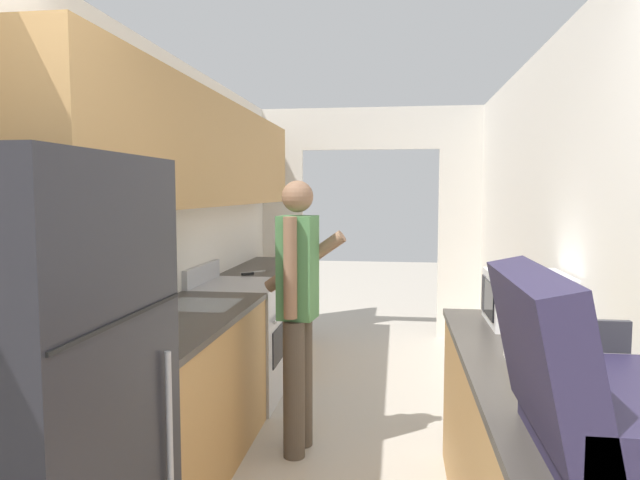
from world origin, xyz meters
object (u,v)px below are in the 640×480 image
object	(u,v)px
suitcase	(598,399)
knife	(250,273)
range_oven	(240,341)
refrigerator	(18,436)
person	(298,308)
microwave	(526,299)
book_stack	(537,358)

from	to	relation	value
suitcase	knife	distance (m)	3.63
range_oven	suitcase	size ratio (longest dim) A/B	1.57
refrigerator	knife	size ratio (longest dim) A/B	5.25
range_oven	person	distance (m)	1.10
person	microwave	bearing A→B (deg)	-95.73
book_stack	knife	world-z (taller)	book_stack
knife	person	bearing A→B (deg)	-21.58
range_oven	person	size ratio (longest dim) A/B	0.63
suitcase	knife	size ratio (longest dim) A/B	2.04
microwave	book_stack	xyz separation A→B (m)	(-0.11, -0.73, -0.10)
suitcase	book_stack	distance (m)	0.83
suitcase	range_oven	bearing A→B (deg)	122.57
refrigerator	book_stack	xyz separation A→B (m)	(1.70, 0.78, 0.08)
refrigerator	range_oven	bearing A→B (deg)	91.10
suitcase	refrigerator	bearing A→B (deg)	178.60
range_oven	suitcase	distance (m)	3.22
refrigerator	suitcase	xyz separation A→B (m)	(1.65, -0.04, 0.21)
microwave	suitcase	bearing A→B (deg)	-95.87
suitcase	knife	bearing A→B (deg)	118.88
knife	book_stack	bearing A→B (deg)	-10.25
refrigerator	microwave	xyz separation A→B (m)	(1.81, 1.51, 0.18)
microwave	knife	world-z (taller)	microwave
knife	range_oven	bearing A→B (deg)	-42.05
book_stack	knife	xyz separation A→B (m)	(-1.80, 2.35, -0.03)
person	refrigerator	bearing A→B (deg)	170.49
range_oven	person	world-z (taller)	person
refrigerator	suitcase	size ratio (longest dim) A/B	2.57
range_oven	book_stack	size ratio (longest dim) A/B	3.42
microwave	book_stack	distance (m)	0.75
refrigerator	person	bearing A→B (deg)	73.15
person	knife	xyz separation A→B (m)	(-0.65, 1.32, 0.01)
knife	microwave	bearing A→B (deg)	2.08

